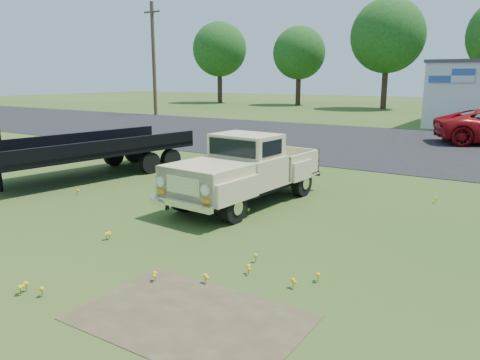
% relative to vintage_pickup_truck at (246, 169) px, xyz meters
% --- Properties ---
extents(ground, '(140.00, 140.00, 0.00)m').
position_rel_vintage_pickup_truck_xyz_m(ground, '(0.92, -2.34, -0.89)').
color(ground, '#2C4C18').
rests_on(ground, ground).
extents(asphalt_lot, '(90.00, 14.00, 0.02)m').
position_rel_vintage_pickup_truck_xyz_m(asphalt_lot, '(0.92, 12.66, -0.89)').
color(asphalt_lot, black).
rests_on(asphalt_lot, ground).
extents(dirt_patch_a, '(3.00, 2.00, 0.01)m').
position_rel_vintage_pickup_truck_xyz_m(dirt_patch_a, '(2.42, -5.34, -0.89)').
color(dirt_patch_a, '#453924').
rests_on(dirt_patch_a, ground).
extents(dirt_patch_b, '(2.20, 1.60, 0.01)m').
position_rel_vintage_pickup_truck_xyz_m(dirt_patch_b, '(-1.08, 1.16, -0.89)').
color(dirt_patch_b, '#453924').
rests_on(dirt_patch_b, ground).
extents(utility_pole_west, '(1.60, 0.30, 9.00)m').
position_rel_vintage_pickup_truck_xyz_m(utility_pole_west, '(-21.08, 19.66, 3.71)').
color(utility_pole_west, '#43341F').
rests_on(utility_pole_west, ground).
extents(treeline_a, '(6.40, 6.40, 9.52)m').
position_rel_vintage_pickup_truck_xyz_m(treeline_a, '(-27.08, 37.66, 5.41)').
color(treeline_a, '#352418').
rests_on(treeline_a, ground).
extents(treeline_b, '(5.76, 5.76, 8.57)m').
position_rel_vintage_pickup_truck_xyz_m(treeline_b, '(-17.08, 38.66, 4.78)').
color(treeline_b, '#352418').
rests_on(treeline_b, ground).
extents(treeline_c, '(7.04, 7.04, 10.47)m').
position_rel_vintage_pickup_truck_xyz_m(treeline_c, '(-7.08, 37.16, 6.05)').
color(treeline_c, '#352418').
rests_on(treeline_c, ground).
extents(vintage_pickup_truck, '(2.29, 5.03, 1.77)m').
position_rel_vintage_pickup_truck_xyz_m(vintage_pickup_truck, '(0.00, 0.00, 0.00)').
color(vintage_pickup_truck, tan).
rests_on(vintage_pickup_truck, ground).
extents(flatbed_trailer, '(3.68, 7.69, 2.01)m').
position_rel_vintage_pickup_truck_xyz_m(flatbed_trailer, '(-5.98, 0.10, 0.12)').
color(flatbed_trailer, black).
rests_on(flatbed_trailer, ground).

